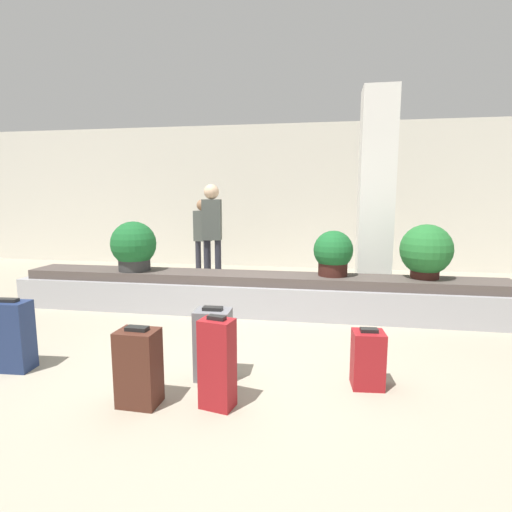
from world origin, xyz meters
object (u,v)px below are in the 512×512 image
object	(u,v)px
potted_plant_2	(426,251)
traveler_0	(212,226)
suitcase_1	(139,367)
potted_plant_0	(134,246)
suitcase_3	(368,359)
potted_plant_1	(333,253)
suitcase_2	(10,336)
pillar	(376,197)
traveler_1	(203,232)
suitcase_0	(213,344)
suitcase_4	(217,363)

from	to	relation	value
potted_plant_2	traveler_0	distance (m)	3.41
suitcase_1	potted_plant_0	bearing A→B (deg)	118.69
suitcase_1	suitcase_3	size ratio (longest dim) A/B	1.22
potted_plant_1	traveler_0	world-z (taller)	traveler_0
suitcase_2	potted_plant_1	bearing A→B (deg)	34.28
pillar	potted_plant_0	xyz separation A→B (m)	(-3.46, -1.06, -0.70)
potted_plant_1	potted_plant_0	bearing A→B (deg)	-177.87
suitcase_2	potted_plant_2	bearing A→B (deg)	25.75
suitcase_2	traveler_1	distance (m)	4.44
potted_plant_0	traveler_1	bearing A→B (deg)	80.68
pillar	suitcase_3	size ratio (longest dim) A/B	6.20
suitcase_3	potted_plant_0	size ratio (longest dim) A/B	0.73
suitcase_0	suitcase_3	xyz separation A→B (m)	(1.33, 0.07, -0.07)
suitcase_2	traveler_0	size ratio (longest dim) A/B	0.38
suitcase_3	potted_plant_0	xyz separation A→B (m)	(-3.08, 1.99, 0.65)
suitcase_1	potted_plant_1	world-z (taller)	potted_plant_1
pillar	suitcase_4	world-z (taller)	pillar
potted_plant_2	traveler_0	xyz separation A→B (m)	(-3.21, 1.15, 0.20)
suitcase_2	pillar	bearing A→B (deg)	38.59
traveler_1	traveler_0	bearing A→B (deg)	-53.14
pillar	potted_plant_1	bearing A→B (deg)	-123.75
suitcase_0	suitcase_2	xyz separation A→B (m)	(-1.91, -0.14, 0.01)
suitcase_4	suitcase_3	bearing A→B (deg)	36.73
suitcase_2	potted_plant_0	world-z (taller)	potted_plant_0
suitcase_3	traveler_0	distance (m)	4.08
suitcase_2	traveler_1	xyz separation A→B (m)	(0.52, 4.37, 0.58)
suitcase_4	traveler_1	size ratio (longest dim) A/B	0.47
traveler_0	suitcase_1	bearing A→B (deg)	-88.58
suitcase_4	traveler_1	bearing A→B (deg)	120.55
suitcase_0	suitcase_1	bearing A→B (deg)	-131.80
suitcase_0	suitcase_2	world-z (taller)	suitcase_2
suitcase_0	potted_plant_1	size ratio (longest dim) A/B	1.08
traveler_0	suitcase_0	bearing A→B (deg)	-80.12
pillar	potted_plant_2	xyz separation A→B (m)	(0.55, -0.93, -0.70)
potted_plant_2	traveler_1	xyz separation A→B (m)	(-3.65, 2.05, 0.01)
suitcase_1	pillar	bearing A→B (deg)	61.38
suitcase_3	potted_plant_2	bearing A→B (deg)	61.63
traveler_0	suitcase_2	bearing A→B (deg)	-111.51
suitcase_3	potted_plant_1	bearing A→B (deg)	92.31
suitcase_1	suitcase_3	distance (m)	1.88
suitcase_2	traveler_0	xyz separation A→B (m)	(0.96, 3.47, 0.77)
suitcase_4	potted_plant_0	distance (m)	3.22
pillar	traveler_0	bearing A→B (deg)	175.36
suitcase_3	potted_plant_2	size ratio (longest dim) A/B	0.73
pillar	suitcase_3	bearing A→B (deg)	-97.03
suitcase_1	suitcase_3	world-z (taller)	suitcase_1
suitcase_1	suitcase_4	xyz separation A→B (m)	(0.61, 0.06, 0.05)
suitcase_3	suitcase_4	xyz separation A→B (m)	(-1.17, -0.53, 0.11)
pillar	suitcase_1	distance (m)	4.43
suitcase_3	suitcase_4	distance (m)	1.29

